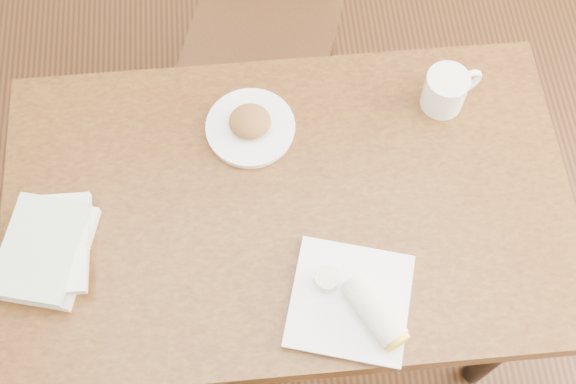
{
  "coord_description": "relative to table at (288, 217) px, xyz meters",
  "views": [
    {
      "loc": [
        -0.06,
        -0.65,
        2.21
      ],
      "look_at": [
        0.0,
        0.0,
        0.8
      ],
      "focal_mm": 45.0,
      "sensor_mm": 36.0,
      "label": 1
    }
  ],
  "objects": [
    {
      "name": "ground",
      "position": [
        0.0,
        0.0,
        -0.67
      ],
      "size": [
        4.0,
        5.0,
        0.01
      ],
      "primitive_type": "cube",
      "color": "#472814",
      "rests_on": "ground"
    },
    {
      "name": "table",
      "position": [
        0.0,
        0.0,
        0.0
      ],
      "size": [
        1.27,
        0.76,
        0.75
      ],
      "color": "brown",
      "rests_on": "ground"
    },
    {
      "name": "plate_scone",
      "position": [
        -0.07,
        0.19,
        0.11
      ],
      "size": [
        0.21,
        0.21,
        0.07
      ],
      "color": "white",
      "rests_on": "table"
    },
    {
      "name": "coffee_mug",
      "position": [
        0.39,
        0.23,
        0.14
      ],
      "size": [
        0.14,
        0.1,
        0.1
      ],
      "color": "white",
      "rests_on": "table"
    },
    {
      "name": "plate_burrito",
      "position": [
        0.12,
        -0.25,
        0.11
      ],
      "size": [
        0.3,
        0.3,
        0.08
      ],
      "color": "white",
      "rests_on": "table"
    },
    {
      "name": "book_stack",
      "position": [
        -0.52,
        -0.08,
        0.12
      ],
      "size": [
        0.22,
        0.27,
        0.06
      ],
      "color": "white",
      "rests_on": "table"
    }
  ]
}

